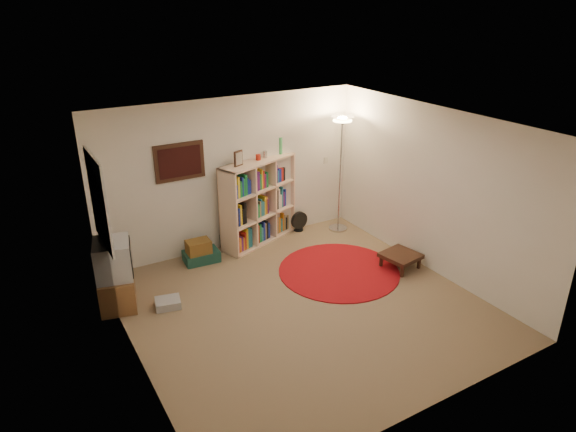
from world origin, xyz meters
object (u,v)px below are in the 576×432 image
Objects in this scene: tv_stand at (116,275)px; side_table at (401,256)px; bookshelf at (257,203)px; floor_lamp at (342,137)px; suitcase at (201,256)px; floor_fan at (299,221)px.

side_table is (4.04, -1.15, -0.26)m from tv_stand.
floor_lamp reaches higher than bookshelf.
side_table is at bearing -29.94° from suitcase.
bookshelf reaches higher than suitcase.
floor_lamp is at bearing 20.51° from tv_stand.
suitcase is at bearing 145.72° from side_table.
floor_lamp is 2.26m from side_table.
bookshelf is at bearing 168.33° from floor_lamp.
suitcase is at bearing 170.53° from bookshelf.
side_table is (0.64, -1.97, 0.01)m from floor_fan.
floor_fan is 0.64× the size of suitcase.
floor_fan is 2.07m from side_table.
floor_lamp is 1.69m from floor_fan.
floor_lamp is 3.07m from suitcase.
floor_lamp is at bearing -31.54° from bookshelf.
bookshelf is 0.98m from floor_fan.
tv_stand is at bearing -172.69° from floor_lamp.
tv_stand is 1.68× the size of suitcase.
tv_stand is (-4.05, -0.52, -1.25)m from floor_lamp.
bookshelf is 2.51m from side_table.
bookshelf is at bearing 14.75° from suitcase.
floor_fan is at bearing 108.02° from side_table.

